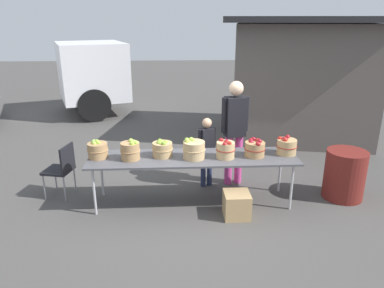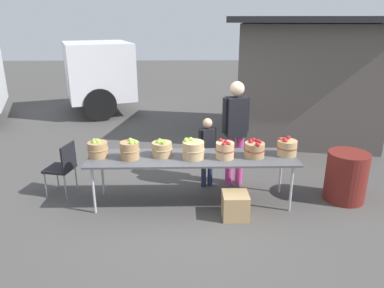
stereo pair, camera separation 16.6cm
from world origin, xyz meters
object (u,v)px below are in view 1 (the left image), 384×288
object	(u,v)px
apple_basket_red_1	(255,148)
produce_crate	(237,205)
apple_basket_green_3	(194,149)
apple_basket_red_0	(225,149)
apple_basket_green_0	(98,149)
folding_chair	(62,167)
apple_basket_green_1	(130,150)
trash_barrel	(345,175)
market_table	(193,159)
apple_basket_red_2	(286,146)
child_customer	(207,147)
apple_basket_green_2	(162,149)
vendor_adult	(235,125)

from	to	relation	value
apple_basket_red_1	produce_crate	bearing A→B (deg)	-125.39
apple_basket_green_3	apple_basket_red_0	size ratio (longest dim) A/B	1.17
apple_basket_green_0	folding_chair	xyz separation A→B (m)	(-0.63, 0.26, -0.37)
apple_basket_green_1	apple_basket_green_0	bearing A→B (deg)	169.33
folding_chair	apple_basket_green_0	bearing A→B (deg)	80.14
apple_basket_green_3	trash_barrel	world-z (taller)	apple_basket_green_3
apple_basket_red_1	market_table	bearing A→B (deg)	179.24
apple_basket_green_0	folding_chair	world-z (taller)	apple_basket_green_0
folding_chair	produce_crate	size ratio (longest dim) A/B	2.35
apple_basket_green_1	apple_basket_red_0	distance (m)	1.39
apple_basket_red_2	produce_crate	bearing A→B (deg)	-147.78
apple_basket_red_2	market_table	bearing A→B (deg)	-177.84
apple_basket_green_0	apple_basket_red_0	distance (m)	1.88
apple_basket_green_0	trash_barrel	bearing A→B (deg)	-0.17
apple_basket_green_3	apple_basket_red_2	size ratio (longest dim) A/B	1.08
apple_basket_green_3	trash_barrel	size ratio (longest dim) A/B	0.43
market_table	child_customer	size ratio (longest dim) A/B	2.61
apple_basket_green_2	trash_barrel	distance (m)	2.87
market_table	produce_crate	size ratio (longest dim) A/B	8.46
apple_basket_green_3	apple_basket_red_1	bearing A→B (deg)	1.87
apple_basket_green_0	apple_basket_green_3	xyz separation A→B (m)	(1.41, -0.09, 0.01)
trash_barrel	produce_crate	bearing A→B (deg)	-164.22
apple_basket_green_2	folding_chair	xyz separation A→B (m)	(-1.58, 0.26, -0.36)
apple_basket_red_1	vendor_adult	distance (m)	0.72
apple_basket_green_0	apple_basket_red_1	xyz separation A→B (m)	(2.32, -0.06, -0.00)
apple_basket_green_1	produce_crate	size ratio (longest dim) A/B	0.82
apple_basket_red_0	apple_basket_red_1	xyz separation A→B (m)	(0.44, 0.05, -0.01)
vendor_adult	trash_barrel	bearing A→B (deg)	147.98
apple_basket_red_2	vendor_adult	distance (m)	0.94
apple_basket_green_1	produce_crate	distance (m)	1.72
apple_basket_green_1	apple_basket_red_0	world-z (taller)	apple_basket_green_1
apple_basket_green_2	vendor_adult	size ratio (longest dim) A/B	0.18
apple_basket_green_1	apple_basket_red_1	size ratio (longest dim) A/B	0.95
apple_basket_red_0	produce_crate	size ratio (longest dim) A/B	0.79
apple_basket_green_0	apple_basket_green_2	bearing A→B (deg)	0.21
apple_basket_green_0	produce_crate	size ratio (longest dim) A/B	0.84
apple_basket_green_1	apple_basket_green_3	xyz separation A→B (m)	(0.92, -0.00, 0.00)
apple_basket_red_0	produce_crate	distance (m)	0.82
trash_barrel	produce_crate	distance (m)	1.86
folding_chair	apple_basket_red_0	bearing A→B (deg)	94.34
apple_basket_red_2	produce_crate	world-z (taller)	apple_basket_red_2
apple_basket_green_2	apple_basket_green_0	bearing A→B (deg)	-179.79
apple_basket_green_0	apple_basket_red_2	size ratio (longest dim) A/B	0.99
apple_basket_green_1	apple_basket_red_2	size ratio (longest dim) A/B	0.96
apple_basket_green_3	apple_basket_red_2	world-z (taller)	apple_basket_green_3
apple_basket_green_1	apple_basket_red_2	bearing A→B (deg)	2.30
apple_basket_red_2	apple_basket_green_2	bearing A→B (deg)	179.92
child_customer	vendor_adult	bearing A→B (deg)	167.48
apple_basket_green_1	produce_crate	bearing A→B (deg)	-15.58
market_table	apple_basket_green_2	size ratio (longest dim) A/B	9.85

